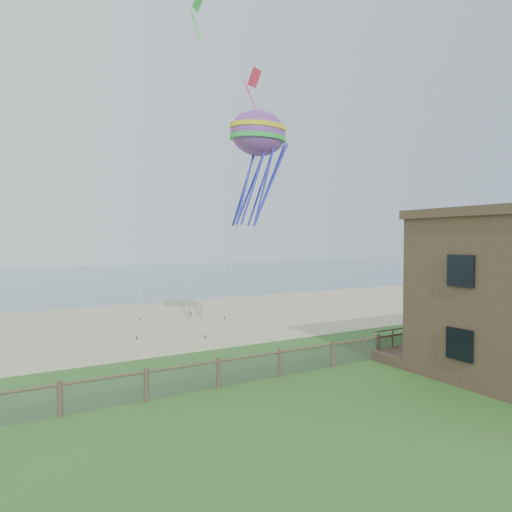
% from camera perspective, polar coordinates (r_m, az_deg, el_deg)
% --- Properties ---
extents(ground, '(160.00, 160.00, 0.00)m').
position_cam_1_polar(ground, '(16.48, 15.29, -19.58)').
color(ground, '#2B5D1F').
rests_on(ground, ground).
extents(sand_beach, '(72.00, 20.00, 0.02)m').
position_cam_1_polar(sand_beach, '(35.00, -11.72, -7.97)').
color(sand_beach, '#BCAF88').
rests_on(sand_beach, ground).
extents(ocean, '(160.00, 68.00, 0.02)m').
position_cam_1_polar(ocean, '(77.69, -22.19, -2.61)').
color(ocean, slate).
rests_on(ocean, ground).
extents(chainlink_fence, '(36.20, 0.20, 1.25)m').
position_cam_1_polar(chainlink_fence, '(20.72, 3.00, -13.38)').
color(chainlink_fence, '#493629').
rests_on(chainlink_fence, ground).
extents(motel_deck, '(15.00, 2.00, 0.50)m').
position_cam_1_polar(motel_deck, '(29.25, 26.30, -9.63)').
color(motel_deck, brown).
rests_on(motel_deck, ground).
extents(picnic_table, '(1.98, 1.54, 0.81)m').
position_cam_1_polar(picnic_table, '(23.43, 19.81, -12.04)').
color(picnic_table, brown).
rests_on(picnic_table, ground).
extents(octopus_kite, '(3.75, 2.88, 7.12)m').
position_cam_1_polar(octopus_kite, '(26.52, 0.29, 11.25)').
color(octopus_kite, red).
extents(kite_red, '(1.78, 1.99, 2.43)m').
position_cam_1_polar(kite_red, '(32.99, -0.19, 20.45)').
color(kite_red, '#F22A48').
extents(kite_green, '(2.23, 2.23, 2.98)m').
position_cam_1_polar(kite_green, '(36.69, -7.20, 27.90)').
color(kite_green, green).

